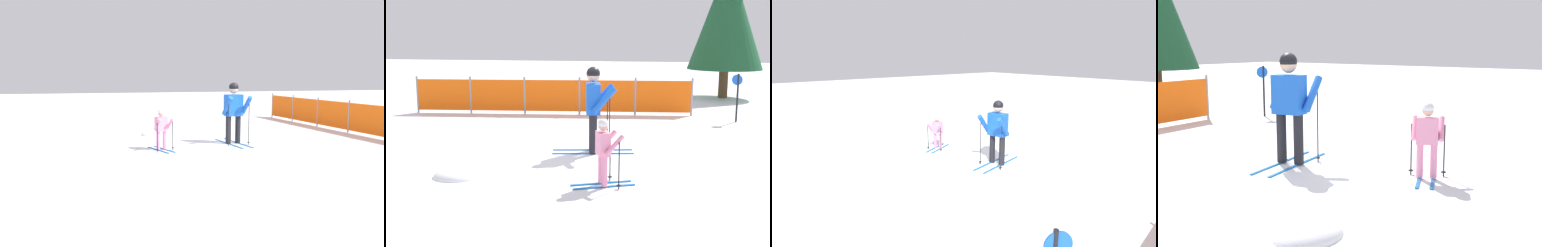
# 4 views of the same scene
# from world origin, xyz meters

# --- Properties ---
(ground_plane) EXTENTS (60.00, 60.00, 0.00)m
(ground_plane) POSITION_xyz_m (0.00, 0.00, 0.00)
(ground_plane) COLOR white
(skier_adult) EXTENTS (1.62, 0.77, 1.68)m
(skier_adult) POSITION_xyz_m (0.03, -0.03, 1.00)
(skier_adult) COLOR #1966B2
(skier_adult) RESTS_ON ground_plane
(skier_child) EXTENTS (0.99, 0.61, 1.05)m
(skier_child) POSITION_xyz_m (0.46, -2.10, 0.61)
(skier_child) COLOR #1966B2
(skier_child) RESTS_ON ground_plane
(snow_mound) EXTENTS (0.75, 0.64, 0.30)m
(snow_mound) POSITION_xyz_m (-1.97, -2.05, 0.00)
(snow_mound) COLOR white
(snow_mound) RESTS_ON ground_plane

